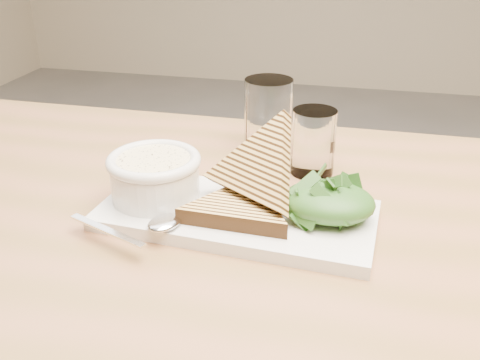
% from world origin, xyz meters
% --- Properties ---
extents(table_top, '(1.27, 0.85, 0.04)m').
position_xyz_m(table_top, '(-0.16, -0.20, 0.71)').
color(table_top, '#98623E').
rests_on(table_top, ground).
extents(table_leg_bl, '(0.06, 0.06, 0.69)m').
position_xyz_m(table_leg_bl, '(-0.75, 0.18, 0.34)').
color(table_leg_bl, '#98623E').
rests_on(table_leg_bl, ground).
extents(platter, '(0.36, 0.18, 0.02)m').
position_xyz_m(platter, '(-0.15, -0.15, 0.74)').
color(platter, white).
rests_on(platter, table_top).
extents(soup_bowl, '(0.12, 0.12, 0.05)m').
position_xyz_m(soup_bowl, '(-0.26, -0.14, 0.77)').
color(soup_bowl, white).
rests_on(soup_bowl, platter).
extents(soup, '(0.10, 0.10, 0.01)m').
position_xyz_m(soup, '(-0.26, -0.14, 0.80)').
color(soup, '#F9E6AA').
rests_on(soup, soup_bowl).
extents(bowl_rim, '(0.12, 0.12, 0.01)m').
position_xyz_m(bowl_rim, '(-0.26, -0.14, 0.80)').
color(bowl_rim, white).
rests_on(bowl_rim, soup_bowl).
extents(sandwich_flat, '(0.17, 0.17, 0.02)m').
position_xyz_m(sandwich_flat, '(-0.14, -0.17, 0.76)').
color(sandwich_flat, tan).
rests_on(sandwich_flat, platter).
extents(sandwich_lean, '(0.23, 0.23, 0.18)m').
position_xyz_m(sandwich_lean, '(-0.12, -0.13, 0.80)').
color(sandwich_lean, tan).
rests_on(sandwich_lean, sandwich_flat).
extents(salad_base, '(0.11, 0.09, 0.04)m').
position_xyz_m(salad_base, '(-0.03, -0.15, 0.77)').
color(salad_base, '#1B3D11').
rests_on(salad_base, platter).
extents(arugula_pile, '(0.11, 0.10, 0.05)m').
position_xyz_m(arugula_pile, '(-0.03, -0.15, 0.77)').
color(arugula_pile, '#336826').
rests_on(arugula_pile, platter).
extents(spoon_bowl, '(0.05, 0.06, 0.01)m').
position_xyz_m(spoon_bowl, '(-0.22, -0.21, 0.75)').
color(spoon_bowl, silver).
rests_on(spoon_bowl, platter).
extents(spoon_handle, '(0.11, 0.05, 0.00)m').
position_xyz_m(spoon_handle, '(-0.28, -0.24, 0.75)').
color(spoon_handle, silver).
rests_on(spoon_handle, platter).
extents(glass_near, '(0.07, 0.07, 0.10)m').
position_xyz_m(glass_near, '(-0.07, 0.02, 0.78)').
color(glass_near, white).
rests_on(glass_near, table_top).
extents(glass_far, '(0.08, 0.08, 0.12)m').
position_xyz_m(glass_far, '(-0.15, 0.09, 0.79)').
color(glass_far, white).
rests_on(glass_far, table_top).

